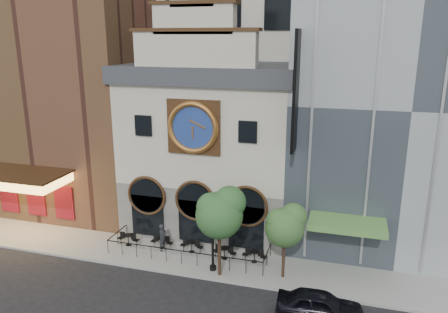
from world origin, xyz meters
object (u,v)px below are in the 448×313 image
at_px(pedestrian, 163,238).
at_px(tree_right, 285,224).
at_px(bistro_2, 192,246).
at_px(bistro_4, 254,255).
at_px(bistro_0, 128,239).
at_px(lamppost, 213,224).
at_px(bistro_3, 224,252).
at_px(car_right, 320,305).
at_px(tree_left, 220,211).
at_px(bistro_1, 162,242).

bearing_deg(pedestrian, tree_right, -83.88).
bearing_deg(bistro_2, bistro_4, -1.59).
xyz_separation_m(bistro_0, lamppost, (6.68, -1.56, 2.63)).
bearing_deg(bistro_2, bistro_3, -5.26).
height_order(car_right, lamppost, lamppost).
relative_size(bistro_4, tree_left, 0.28).
bearing_deg(bistro_4, tree_right, -31.02).
distance_m(bistro_1, bistro_4, 6.53).
bearing_deg(pedestrian, bistro_4, -74.94).
bearing_deg(bistro_4, bistro_3, -177.23).
height_order(bistro_2, tree_left, tree_left).
height_order(pedestrian, lamppost, lamppost).
xyz_separation_m(bistro_0, tree_left, (7.29, -1.94, 3.68)).
distance_m(car_right, lamppost, 7.74).
distance_m(bistro_1, pedestrian, 0.61).
bearing_deg(bistro_2, tree_right, -12.05).
height_order(bistro_1, bistro_4, same).
xyz_separation_m(bistro_0, bistro_4, (8.96, 0.13, 0.00)).
bearing_deg(tree_left, tree_right, 12.34).
distance_m(pedestrian, lamppost, 4.80).
distance_m(bistro_2, bistro_3, 2.37).
bearing_deg(lamppost, bistro_2, 117.96).
relative_size(bistro_0, tree_right, 0.34).
xyz_separation_m(bistro_1, car_right, (10.99, -4.66, 0.15)).
height_order(bistro_2, bistro_3, same).
bearing_deg(bistro_1, tree_left, -24.13).
bearing_deg(bistro_4, bistro_1, 179.10).
distance_m(bistro_0, bistro_1, 2.44).
distance_m(bistro_4, lamppost, 3.86).
xyz_separation_m(car_right, lamppost, (-6.74, 2.87, 2.48)).
height_order(bistro_2, pedestrian, pedestrian).
relative_size(car_right, pedestrian, 2.37).
relative_size(bistro_2, bistro_4, 1.00).
xyz_separation_m(bistro_0, pedestrian, (2.66, -0.05, 0.49)).
bearing_deg(bistro_4, bistro_2, 178.41).
bearing_deg(pedestrian, bistro_0, 102.23).
xyz_separation_m(bistro_0, bistro_1, (2.43, 0.23, 0.00)).
bearing_deg(bistro_0, tree_left, -14.93).
bearing_deg(tree_left, bistro_4, 51.16).
distance_m(lamppost, tree_left, 1.27).
bearing_deg(bistro_4, bistro_0, -179.17).
bearing_deg(bistro_3, lamppost, -100.06).
xyz_separation_m(bistro_4, car_right, (4.47, -4.56, 0.15)).
xyz_separation_m(bistro_2, tree_left, (2.68, -2.19, 3.68)).
xyz_separation_m(bistro_1, tree_left, (4.86, -2.18, 3.68)).
height_order(bistro_1, tree_right, tree_right).
xyz_separation_m(bistro_2, car_right, (8.81, -4.68, 0.15)).
xyz_separation_m(bistro_3, lamppost, (-0.28, -1.59, 2.63)).
height_order(lamppost, tree_right, lamppost).
height_order(bistro_0, bistro_1, same).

